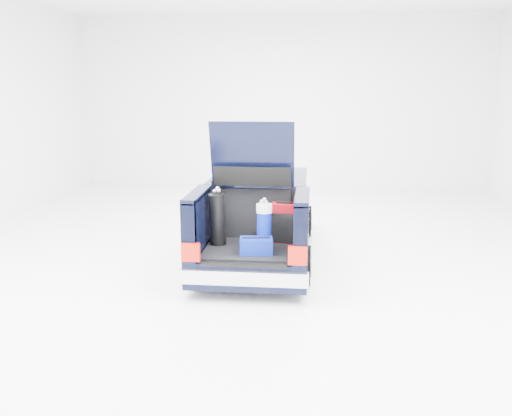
# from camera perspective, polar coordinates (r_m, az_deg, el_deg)

# --- Properties ---
(ground) EXTENTS (14.00, 14.00, 0.00)m
(ground) POSITION_cam_1_polar(r_m,az_deg,el_deg) (9.70, 0.31, -5.10)
(ground) COLOR white
(ground) RESTS_ON ground
(car) EXTENTS (1.87, 4.65, 2.47)m
(car) POSITION_cam_1_polar(r_m,az_deg,el_deg) (9.62, 0.37, -1.09)
(car) COLOR black
(car) RESTS_ON ground
(red_suitcase) EXTENTS (0.41, 0.29, 0.64)m
(red_suitcase) POSITION_cam_1_polar(r_m,az_deg,el_deg) (8.37, 2.96, -1.57)
(red_suitcase) COLOR maroon
(red_suitcase) RESTS_ON car
(black_golf_bag) EXTENTS (0.30, 0.33, 0.88)m
(black_golf_bag) POSITION_cam_1_polar(r_m,az_deg,el_deg) (8.22, -4.07, -1.17)
(black_golf_bag) COLOR black
(black_golf_bag) RESTS_ON car
(blue_golf_bag) EXTENTS (0.29, 0.29, 0.78)m
(blue_golf_bag) POSITION_cam_1_polar(r_m,az_deg,el_deg) (7.97, 0.86, -1.94)
(blue_golf_bag) COLOR black
(blue_golf_bag) RESTS_ON car
(blue_duffel) EXTENTS (0.50, 0.36, 0.25)m
(blue_duffel) POSITION_cam_1_polar(r_m,az_deg,el_deg) (7.83, 0.02, -4.00)
(blue_duffel) COLOR navy
(blue_duffel) RESTS_ON car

